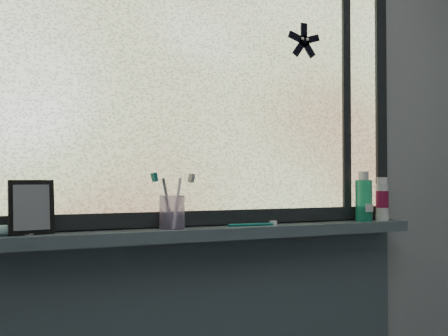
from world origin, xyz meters
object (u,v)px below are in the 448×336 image
(vanity_mirror, at_px, (31,207))
(toothbrush_cup, at_px, (172,212))
(mouthwash_bottle, at_px, (364,196))
(cream_tube, at_px, (382,197))

(vanity_mirror, relative_size, toothbrush_cup, 1.47)
(toothbrush_cup, relative_size, mouthwash_bottle, 0.69)
(toothbrush_cup, distance_m, cream_tube, 0.88)
(vanity_mirror, xyz_separation_m, cream_tube, (1.32, -0.01, 0.01))
(mouthwash_bottle, relative_size, cream_tube, 1.30)
(vanity_mirror, bearing_deg, toothbrush_cup, -9.02)
(vanity_mirror, distance_m, mouthwash_bottle, 1.22)
(mouthwash_bottle, height_order, cream_tube, mouthwash_bottle)
(toothbrush_cup, relative_size, cream_tube, 0.90)
(vanity_mirror, xyz_separation_m, toothbrush_cup, (0.44, -0.01, -0.03))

